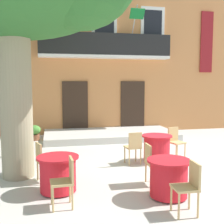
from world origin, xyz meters
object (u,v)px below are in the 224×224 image
object	(u,v)px
cafe_chair_near_tree_1	(152,161)
cafe_chair_front_1	(43,159)
cafe_chair_near_tree_0	(189,184)
ground_planter_left	(35,132)
pedestrian_near_entrance	(23,125)
cafe_table_middle	(157,148)
cafe_chair_middle_0	(175,140)
cafe_table_near_tree	(169,178)
cafe_chair_front_0	(66,179)
cafe_table_front	(58,174)
cafe_chair_middle_1	(134,146)

from	to	relation	value
cafe_chair_near_tree_1	cafe_chair_front_1	world-z (taller)	same
cafe_chair_near_tree_0	ground_planter_left	bearing A→B (deg)	112.51
pedestrian_near_entrance	cafe_table_middle	bearing A→B (deg)	-19.85
cafe_chair_middle_0	pedestrian_near_entrance	bearing A→B (deg)	166.49
cafe_chair_near_tree_0	cafe_chair_middle_0	size ratio (longest dim) A/B	1.00
cafe_chair_near_tree_0	pedestrian_near_entrance	distance (m)	5.59
cafe_table_near_tree	ground_planter_left	distance (m)	6.93
cafe_table_near_tree	cafe_chair_front_0	xyz separation A→B (m)	(-2.01, -0.02, 0.14)
cafe_chair_near_tree_0	ground_planter_left	world-z (taller)	cafe_chair_near_tree_0
cafe_table_near_tree	cafe_chair_near_tree_0	bearing A→B (deg)	-86.57
cafe_chair_front_0	cafe_chair_front_1	bearing A→B (deg)	106.59
cafe_chair_near_tree_1	cafe_table_front	xyz separation A→B (m)	(-2.06, -0.03, -0.14)
cafe_table_near_tree	cafe_table_front	size ratio (longest dim) A/B	1.00
cafe_chair_middle_1	ground_planter_left	distance (m)	4.90
cafe_table_front	ground_planter_left	distance (m)	5.64
cafe_table_near_tree	ground_planter_left	size ratio (longest dim) A/B	1.45
cafe_chair_near_tree_0	cafe_table_front	bearing A→B (deg)	145.89
cafe_chair_near_tree_0	cafe_table_near_tree	bearing A→B (deg)	93.43
cafe_chair_front_0	cafe_chair_front_1	xyz separation A→B (m)	(-0.43, 1.43, 0.00)
cafe_chair_middle_0	cafe_chair_front_1	bearing A→B (deg)	-160.33
pedestrian_near_entrance	cafe_table_front	bearing A→B (deg)	-73.05
cafe_table_middle	pedestrian_near_entrance	bearing A→B (deg)	160.15
cafe_chair_front_0	cafe_chair_front_1	world-z (taller)	same
cafe_chair_middle_1	cafe_chair_front_1	bearing A→B (deg)	-159.10
cafe_table_middle	pedestrian_near_entrance	world-z (taller)	pedestrian_near_entrance
cafe_chair_near_tree_0	cafe_chair_front_1	bearing A→B (deg)	138.91
cafe_chair_near_tree_1	cafe_chair_middle_1	world-z (taller)	same
cafe_chair_middle_0	cafe_table_front	bearing A→B (deg)	-149.72
cafe_chair_middle_0	pedestrian_near_entrance	size ratio (longest dim) A/B	0.53
cafe_chair_front_0	cafe_chair_middle_0	bearing A→B (deg)	39.46
cafe_table_near_tree	cafe_chair_front_1	xyz separation A→B (m)	(-2.43, 1.41, 0.14)
pedestrian_near_entrance	cafe_chair_near_tree_1	bearing A→B (deg)	-45.82
ground_planter_left	pedestrian_near_entrance	bearing A→B (deg)	-94.76
ground_planter_left	cafe_chair_near_tree_1	bearing A→B (deg)	-63.14
cafe_chair_near_tree_0	cafe_table_front	xyz separation A→B (m)	(-2.17, 1.47, -0.14)
cafe_chair_near_tree_1	cafe_chair_middle_1	distance (m)	1.58
cafe_chair_front_1	cafe_table_near_tree	bearing A→B (deg)	-30.08
cafe_chair_middle_0	ground_planter_left	size ratio (longest dim) A/B	1.53
cafe_table_middle	cafe_chair_middle_0	size ratio (longest dim) A/B	0.95
cafe_chair_middle_0	cafe_table_front	world-z (taller)	cafe_chair_middle_0
cafe_chair_near_tree_0	cafe_chair_front_0	xyz separation A→B (m)	(-2.05, 0.73, 0.00)
cafe_chair_middle_0	ground_planter_left	bearing A→B (deg)	140.49
cafe_chair_front_0	pedestrian_near_entrance	bearing A→B (deg)	105.53
cafe_chair_near_tree_0	cafe_table_front	size ratio (longest dim) A/B	1.05
ground_planter_left	cafe_chair_middle_0	bearing A→B (deg)	-39.51
cafe_chair_near_tree_1	cafe_table_middle	xyz separation A→B (m)	(0.77, 1.74, -0.14)
cafe_table_front	pedestrian_near_entrance	xyz separation A→B (m)	(-0.96, 3.14, 0.57)
cafe_chair_front_0	cafe_table_front	bearing A→B (deg)	99.33
cafe_chair_front_0	pedestrian_near_entrance	xyz separation A→B (m)	(-1.08, 3.88, 0.44)
cafe_chair_middle_0	cafe_chair_front_1	xyz separation A→B (m)	(-3.83, -1.37, 0.00)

